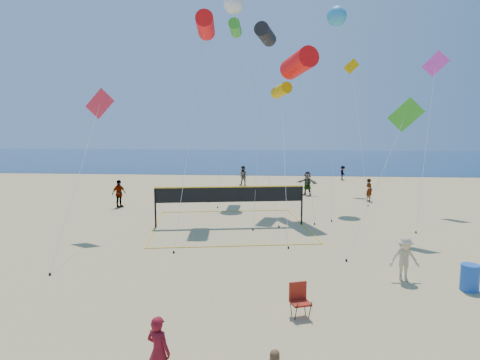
# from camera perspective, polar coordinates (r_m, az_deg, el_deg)

# --- Properties ---
(ground) EXTENTS (120.00, 120.00, 0.00)m
(ground) POSITION_cam_1_polar(r_m,az_deg,el_deg) (11.98, 5.74, -20.58)
(ground) COLOR tan
(ground) RESTS_ON ground
(ocean) EXTENTS (140.00, 50.00, 0.03)m
(ocean) POSITION_cam_1_polar(r_m,az_deg,el_deg) (72.80, 4.93, 2.88)
(ocean) COLOR navy
(ocean) RESTS_ON ground
(woman) EXTENTS (0.68, 0.57, 1.59)m
(woman) POSITION_cam_1_polar(r_m,az_deg,el_deg) (9.99, -10.81, -21.56)
(woman) COLOR maroon
(woman) RESTS_ON ground
(bystander_b) EXTENTS (1.08, 0.64, 1.64)m
(bystander_b) POSITION_cam_1_polar(r_m,az_deg,el_deg) (16.75, 21.09, -9.77)
(bystander_b) COLOR #D0B88A
(bystander_b) RESTS_ON ground
(far_person_0) EXTENTS (0.97, 1.18, 1.89)m
(far_person_0) POSITION_cam_1_polar(r_m,az_deg,el_deg) (30.47, -15.85, -1.76)
(far_person_0) COLOR gray
(far_person_0) RESTS_ON ground
(far_person_1) EXTENTS (1.84, 1.27, 1.90)m
(far_person_1) POSITION_cam_1_polar(r_m,az_deg,el_deg) (34.84, 8.97, -0.45)
(far_person_1) COLOR gray
(far_person_1) RESTS_ON ground
(far_person_2) EXTENTS (0.63, 0.73, 1.69)m
(far_person_2) POSITION_cam_1_polar(r_m,az_deg,el_deg) (33.07, 16.83, -1.27)
(far_person_2) COLOR gray
(far_person_2) RESTS_ON ground
(far_person_3) EXTENTS (1.05, 0.90, 1.85)m
(far_person_3) POSITION_cam_1_polar(r_m,az_deg,el_deg) (39.69, 0.48, 0.54)
(far_person_3) COLOR gray
(far_person_3) RESTS_ON ground
(far_person_4) EXTENTS (0.67, 1.00, 1.44)m
(far_person_4) POSITION_cam_1_polar(r_m,az_deg,el_deg) (45.34, 13.54, 0.92)
(far_person_4) COLOR gray
(far_person_4) RESTS_ON ground
(camp_chair) EXTENTS (0.67, 0.78, 1.11)m
(camp_chair) POSITION_cam_1_polar(r_m,az_deg,el_deg) (13.14, 7.90, -15.28)
(camp_chair) COLOR maroon
(camp_chair) RESTS_ON ground
(trash_barrel) EXTENTS (0.70, 0.70, 0.91)m
(trash_barrel) POSITION_cam_1_polar(r_m,az_deg,el_deg) (16.83, 28.30, -11.38)
(trash_barrel) COLOR blue
(trash_barrel) RESTS_ON ground
(volleyball_net) EXTENTS (9.67, 9.54, 2.24)m
(volleyball_net) POSITION_cam_1_polar(r_m,az_deg,el_deg) (23.77, -1.39, -2.58)
(volleyball_net) COLOR black
(volleyball_net) RESTS_ON ground
(kite_0) EXTENTS (1.28, 9.38, 12.15)m
(kite_0) POSITION_cam_1_polar(r_m,az_deg,el_deg) (26.97, -4.63, 19.85)
(kite_0) COLOR #FF0F0E
(kite_0) RESTS_ON ground
(kite_1) EXTENTS (1.47, 8.13, 12.19)m
(kite_1) POSITION_cam_1_polar(r_m,az_deg,el_deg) (29.81, 3.41, 18.81)
(kite_1) COLOR black
(kite_1) RESTS_ON ground
(kite_2) EXTENTS (1.41, 9.95, 8.31)m
(kite_2) POSITION_cam_1_polar(r_m,az_deg,el_deg) (28.10, 5.53, 11.79)
(kite_2) COLOR #D6A002
(kite_2) RESTS_ON ground
(kite_3) EXTENTS (1.60, 6.95, 7.49)m
(kite_3) POSITION_cam_1_polar(r_m,az_deg,el_deg) (23.01, -18.44, 8.73)
(kite_3) COLOR red
(kite_3) RESTS_ON ground
(kite_4) EXTENTS (4.26, 4.70, 6.97)m
(kite_4) POSITION_cam_1_polar(r_m,az_deg,el_deg) (22.46, 20.98, 7.42)
(kite_4) COLOR green
(kite_4) RESTS_ON ground
(kite_5) EXTENTS (3.83, 7.53, 10.44)m
(kite_5) POSITION_cam_1_polar(r_m,az_deg,el_deg) (31.08, 24.53, 13.00)
(kite_5) COLOR #F53ED1
(kite_5) RESTS_ON ground
(kite_6) EXTENTS (4.31, 10.58, 15.29)m
(kite_6) POSITION_cam_1_polar(r_m,az_deg,el_deg) (34.20, -0.87, 22.45)
(kite_6) COLOR white
(kite_6) RESTS_ON ground
(kite_7) EXTENTS (1.56, 7.05, 13.77)m
(kite_7) POSITION_cam_1_polar(r_m,az_deg,el_deg) (32.30, 12.78, 20.53)
(kite_7) COLOR #32A0D3
(kite_7) RESTS_ON ground
(kite_8) EXTENTS (1.19, 6.53, 13.59)m
(kite_8) POSITION_cam_1_polar(r_m,az_deg,el_deg) (34.77, -0.64, 19.60)
(kite_8) COLOR green
(kite_8) RESTS_ON ground
(kite_9) EXTENTS (1.33, 7.68, 11.16)m
(kite_9) POSITION_cam_1_polar(r_m,az_deg,el_deg) (37.38, 14.82, 13.09)
(kite_9) COLOR #D6A002
(kite_9) RESTS_ON ground
(kite_10) EXTENTS (2.32, 4.65, 10.18)m
(kite_10) POSITION_cam_1_polar(r_m,az_deg,el_deg) (27.17, 7.83, 15.15)
(kite_10) COLOR #FF0F0E
(kite_10) RESTS_ON ground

